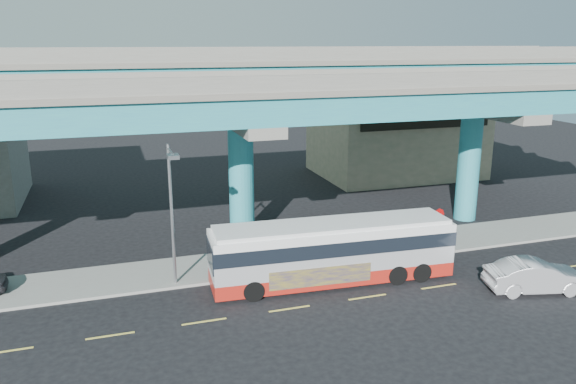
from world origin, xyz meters
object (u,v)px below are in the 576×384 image
object	(u,v)px
transit_bus	(333,250)
sedan	(536,276)
street_lamp	(172,197)
stop_sign	(439,220)

from	to	relation	value
transit_bus	sedan	distance (m)	10.13
sedan	transit_bus	bearing A→B (deg)	79.12
street_lamp	stop_sign	world-z (taller)	street_lamp
sedan	street_lamp	distance (m)	18.33
sedan	street_lamp	size ratio (longest dim) A/B	0.72
street_lamp	stop_sign	bearing A→B (deg)	2.69
transit_bus	stop_sign	world-z (taller)	transit_bus
transit_bus	street_lamp	distance (m)	8.50
street_lamp	stop_sign	distance (m)	15.71
transit_bus	street_lamp	xyz separation A→B (m)	(-7.78, 1.50, 3.09)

